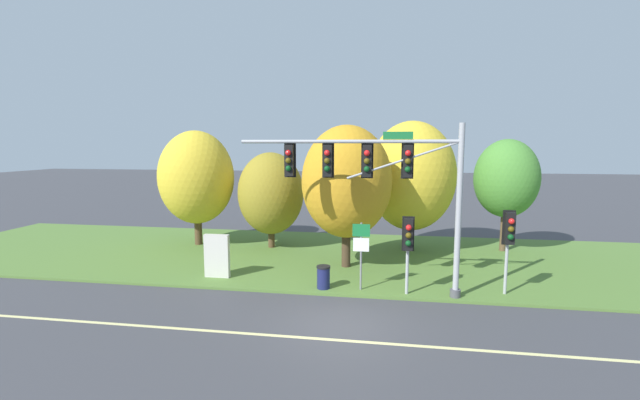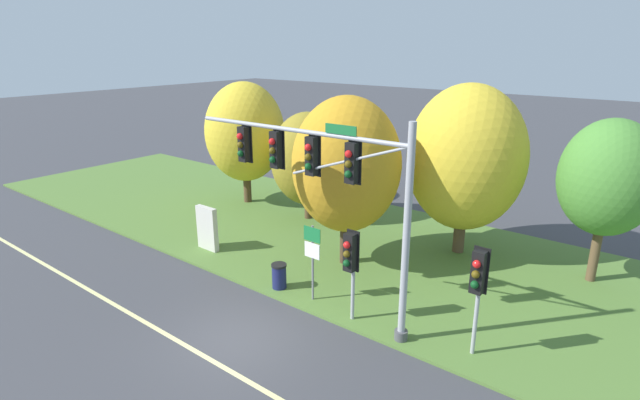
# 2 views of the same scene
# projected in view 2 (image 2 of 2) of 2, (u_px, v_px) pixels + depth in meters

# --- Properties ---
(ground_plane) EXTENTS (160.00, 160.00, 0.00)m
(ground_plane) POSITION_uv_depth(u_px,v_px,m) (236.00, 338.00, 15.25)
(ground_plane) COLOR #3D3D42
(lane_stripe) EXTENTS (36.00, 0.16, 0.01)m
(lane_stripe) POSITION_uv_depth(u_px,v_px,m) (205.00, 356.00, 14.35)
(lane_stripe) COLOR beige
(lane_stripe) RESTS_ON ground
(grass_verge) EXTENTS (48.00, 11.50, 0.10)m
(grass_verge) POSITION_uv_depth(u_px,v_px,m) (379.00, 251.00, 21.41)
(grass_verge) COLOR #517533
(grass_verge) RESTS_ON ground
(traffic_signal_mast) EXTENTS (8.56, 0.49, 6.56)m
(traffic_signal_mast) POSITION_uv_depth(u_px,v_px,m) (325.00, 176.00, 15.31)
(traffic_signal_mast) COLOR #9EA0A5
(traffic_signal_mast) RESTS_ON grass_verge
(pedestrian_signal_near_kerb) EXTENTS (0.46, 0.55, 3.31)m
(pedestrian_signal_near_kerb) POSITION_uv_depth(u_px,v_px,m) (478.00, 279.00, 13.49)
(pedestrian_signal_near_kerb) COLOR #9EA0A5
(pedestrian_signal_near_kerb) RESTS_ON grass_verge
(pedestrian_signal_further_along) EXTENTS (0.46, 0.55, 3.07)m
(pedestrian_signal_further_along) POSITION_uv_depth(u_px,v_px,m) (350.00, 257.00, 15.33)
(pedestrian_signal_further_along) COLOR #9EA0A5
(pedestrian_signal_further_along) RESTS_ON grass_verge
(route_sign_post) EXTENTS (0.69, 0.08, 2.73)m
(route_sign_post) POSITION_uv_depth(u_px,v_px,m) (312.00, 252.00, 16.79)
(route_sign_post) COLOR slate
(route_sign_post) RESTS_ON grass_verge
(tree_nearest_road) EXTENTS (4.26, 4.26, 6.58)m
(tree_nearest_road) POSITION_uv_depth(u_px,v_px,m) (245.00, 132.00, 26.75)
(tree_nearest_road) COLOR #4C3823
(tree_nearest_road) RESTS_ON grass_verge
(tree_left_of_mast) EXTENTS (3.66, 3.66, 5.36)m
(tree_left_of_mast) POSITION_uv_depth(u_px,v_px,m) (308.00, 159.00, 24.40)
(tree_left_of_mast) COLOR #4C3823
(tree_left_of_mast) RESTS_ON grass_verge
(tree_behind_signpost) EXTENTS (4.20, 4.20, 6.69)m
(tree_behind_signpost) POSITION_uv_depth(u_px,v_px,m) (346.00, 165.00, 19.04)
(tree_behind_signpost) COLOR #423021
(tree_behind_signpost) RESTS_ON grass_verge
(tree_mid_verge) EXTENTS (4.75, 4.75, 7.05)m
(tree_mid_verge) POSITION_uv_depth(u_px,v_px,m) (466.00, 158.00, 20.07)
(tree_mid_verge) COLOR brown
(tree_mid_verge) RESTS_ON grass_verge
(tree_tall_centre) EXTENTS (3.36, 3.36, 6.08)m
(tree_tall_centre) POSITION_uv_depth(u_px,v_px,m) (608.00, 178.00, 17.54)
(tree_tall_centre) COLOR brown
(tree_tall_centre) RESTS_ON grass_verge
(info_kiosk) EXTENTS (1.10, 0.24, 1.90)m
(info_kiosk) POSITION_uv_depth(u_px,v_px,m) (207.00, 228.00, 21.25)
(info_kiosk) COLOR beige
(info_kiosk) RESTS_ON grass_verge
(trash_bin) EXTENTS (0.56, 0.56, 0.93)m
(trash_bin) POSITION_uv_depth(u_px,v_px,m) (279.00, 276.00, 18.02)
(trash_bin) COLOR #191E4C
(trash_bin) RESTS_ON grass_verge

